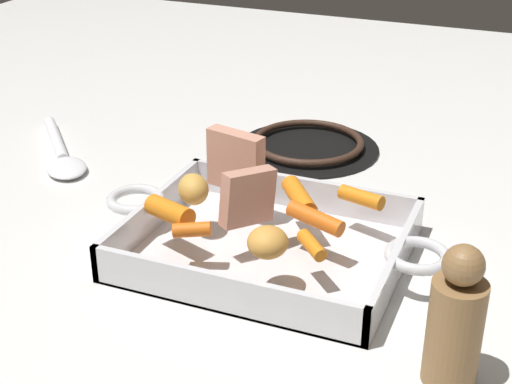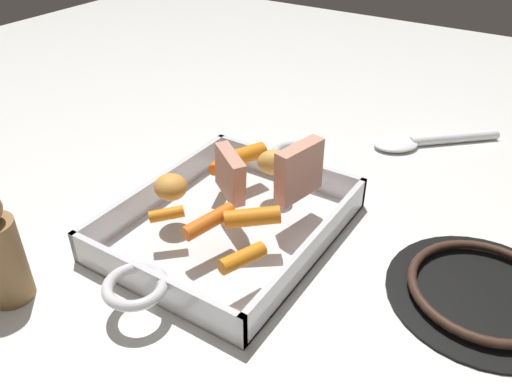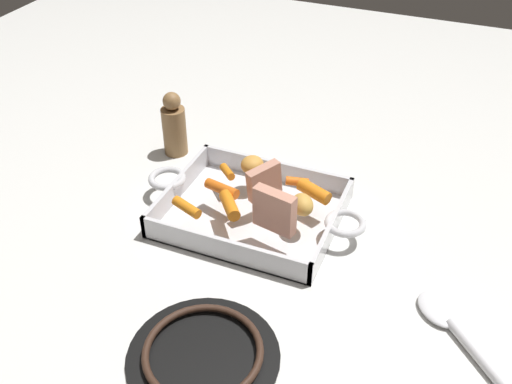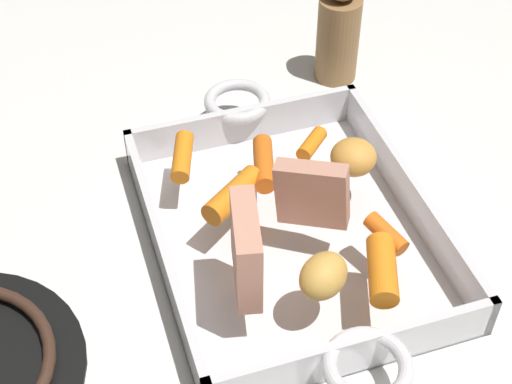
# 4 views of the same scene
# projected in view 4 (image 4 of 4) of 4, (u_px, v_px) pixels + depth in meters

# --- Properties ---
(ground_plane) EXTENTS (2.21, 2.21, 0.00)m
(ground_plane) POSITION_uv_depth(u_px,v_px,m) (290.00, 240.00, 0.71)
(ground_plane) COLOR silver
(roasting_dish) EXTENTS (0.40, 0.24, 0.04)m
(roasting_dish) POSITION_uv_depth(u_px,v_px,m) (291.00, 229.00, 0.70)
(roasting_dish) COLOR silver
(roasting_dish) RESTS_ON ground_plane
(roast_slice_thick) EXTENTS (0.07, 0.03, 0.07)m
(roast_slice_thick) POSITION_uv_depth(u_px,v_px,m) (246.00, 250.00, 0.60)
(roast_slice_thick) COLOR tan
(roast_slice_thick) RESTS_ON roasting_dish
(roast_slice_outer) EXTENTS (0.05, 0.07, 0.07)m
(roast_slice_outer) POSITION_uv_depth(u_px,v_px,m) (312.00, 194.00, 0.65)
(roast_slice_outer) COLOR tan
(roast_slice_outer) RESTS_ON roasting_dish
(baby_carrot_southwest) EXTENTS (0.06, 0.03, 0.02)m
(baby_carrot_southwest) POSITION_uv_depth(u_px,v_px,m) (182.00, 157.00, 0.71)
(baby_carrot_southwest) COLOR orange
(baby_carrot_southwest) RESTS_ON roasting_dish
(baby_carrot_center_right) EXTENTS (0.04, 0.03, 0.02)m
(baby_carrot_center_right) POSITION_uv_depth(u_px,v_px,m) (386.00, 234.00, 0.65)
(baby_carrot_center_right) COLOR orange
(baby_carrot_center_right) RESTS_ON roasting_dish
(baby_carrot_northwest) EXTENTS (0.04, 0.04, 0.02)m
(baby_carrot_northwest) POSITION_uv_depth(u_px,v_px,m) (312.00, 144.00, 0.73)
(baby_carrot_northwest) COLOR orange
(baby_carrot_northwest) RESTS_ON roasting_dish
(baby_carrot_short) EXTENTS (0.06, 0.07, 0.03)m
(baby_carrot_short) POSITION_uv_depth(u_px,v_px,m) (233.00, 195.00, 0.67)
(baby_carrot_short) COLOR orange
(baby_carrot_short) RESTS_ON roasting_dish
(baby_carrot_southeast) EXTENTS (0.07, 0.04, 0.02)m
(baby_carrot_southeast) POSITION_uv_depth(u_px,v_px,m) (264.00, 163.00, 0.71)
(baby_carrot_southeast) COLOR orange
(baby_carrot_southeast) RESTS_ON roasting_dish
(baby_carrot_center_left) EXTENTS (0.06, 0.04, 0.03)m
(baby_carrot_center_left) POSITION_uv_depth(u_px,v_px,m) (382.00, 270.00, 0.61)
(baby_carrot_center_left) COLOR orange
(baby_carrot_center_left) RESTS_ON roasting_dish
(potato_corner) EXTENTS (0.05, 0.05, 0.03)m
(potato_corner) POSITION_uv_depth(u_px,v_px,m) (354.00, 157.00, 0.70)
(potato_corner) COLOR gold
(potato_corner) RESTS_ON roasting_dish
(potato_golden_large) EXTENTS (0.05, 0.06, 0.03)m
(potato_golden_large) POSITION_uv_depth(u_px,v_px,m) (323.00, 276.00, 0.60)
(potato_golden_large) COLOR gold
(potato_golden_large) RESTS_ON roasting_dish
(pepper_mill) EXTENTS (0.05, 0.05, 0.13)m
(pepper_mill) POSITION_uv_depth(u_px,v_px,m) (338.00, 31.00, 0.85)
(pepper_mill) COLOR olive
(pepper_mill) RESTS_ON ground_plane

